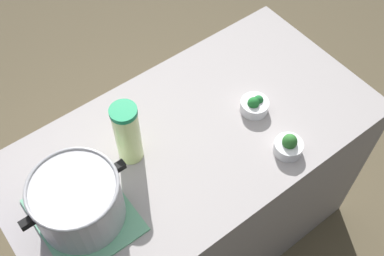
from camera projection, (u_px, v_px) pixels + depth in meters
ground_plane at (192, 232)px, 2.37m from camera, size 8.00×8.00×0.00m
counter_slab at (192, 192)px, 2.03m from camera, size 1.38×0.72×0.85m
dish_cloth at (84, 215)px, 1.50m from camera, size 0.28×0.34×0.01m
cooking_pot at (78, 201)px, 1.41m from camera, size 0.35×0.28×0.19m
lemonade_pitcher at (127, 133)px, 1.53m from camera, size 0.09×0.09×0.25m
broccoli_bowl_front at (289, 146)px, 1.62m from camera, size 0.10×0.10×0.08m
broccoli_bowl_center at (255, 105)px, 1.73m from camera, size 0.11×0.11×0.07m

